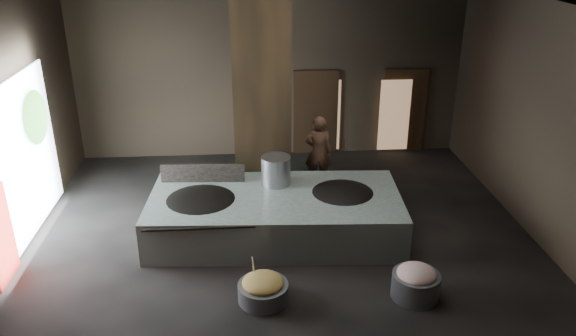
{
  "coord_description": "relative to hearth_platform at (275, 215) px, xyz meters",
  "views": [
    {
      "loc": [
        -0.6,
        -9.76,
        5.75
      ],
      "look_at": [
        0.17,
        0.56,
        1.25
      ],
      "focal_mm": 35.0,
      "sensor_mm": 36.0,
      "label": 1
    }
  ],
  "objects": [
    {
      "name": "cook",
      "position": [
        1.13,
        2.19,
        0.45
      ],
      "size": [
        0.67,
        0.46,
        1.75
      ],
      "primitive_type": "imported",
      "rotation": [
        0.0,
        0.0,
        3.06
      ],
      "color": "#906349",
      "rests_on": "ground"
    },
    {
      "name": "back_wall",
      "position": [
        0.11,
        4.42,
        1.82
      ],
      "size": [
        10.0,
        0.1,
        4.5
      ],
      "primitive_type": "cube",
      "color": "black",
      "rests_on": "ground"
    },
    {
      "name": "doorway_far_glow",
      "position": [
        3.43,
        4.21,
        0.62
      ],
      "size": [
        0.82,
        0.04,
        1.94
      ],
      "primitive_type": "cube",
      "color": "#8C6647",
      "rests_on": "ground"
    },
    {
      "name": "veg_basin",
      "position": [
        -0.32,
        -2.17,
        -0.27
      ],
      "size": [
        1.07,
        1.07,
        0.31
      ],
      "primitive_type": "cylinder",
      "rotation": [
        0.0,
        0.0,
        0.34
      ],
      "color": "slate",
      "rests_on": "ground"
    },
    {
      "name": "hearth_platform",
      "position": [
        0.0,
        0.0,
        0.0
      ],
      "size": [
        5.06,
        2.64,
        0.86
      ],
      "primitive_type": "cube",
      "rotation": [
        0.0,
        0.0,
        -0.06
      ],
      "color": "#9EB0A2",
      "rests_on": "ground"
    },
    {
      "name": "ceiling",
      "position": [
        0.11,
        -0.13,
        4.12
      ],
      "size": [
        10.0,
        9.0,
        0.1
      ],
      "primitive_type": "cube",
      "color": "black",
      "rests_on": "back_wall"
    },
    {
      "name": "splash_guard",
      "position": [
        -1.45,
        0.75,
        0.6
      ],
      "size": [
        1.72,
        0.16,
        0.43
      ],
      "primitive_type": "cube",
      "rotation": [
        0.0,
        0.0,
        -0.06
      ],
      "color": "black",
      "rests_on": "hearth_platform"
    },
    {
      "name": "wok_right",
      "position": [
        1.35,
        0.05,
        0.32
      ],
      "size": [
        1.45,
        1.45,
        0.41
      ],
      "primitive_type": "ellipsoid",
      "color": "black",
      "rests_on": "hearth_platform"
    },
    {
      "name": "wok_left_rim",
      "position": [
        -1.45,
        -0.05,
        0.39
      ],
      "size": [
        1.59,
        1.59,
        0.05
      ],
      "primitive_type": "cylinder",
      "color": "black",
      "rests_on": "hearth_platform"
    },
    {
      "name": "stock_pot",
      "position": [
        0.05,
        0.55,
        0.7
      ],
      "size": [
        0.6,
        0.6,
        0.64
      ],
      "primitive_type": "cylinder",
      "color": "#A4A5AB",
      "rests_on": "hearth_platform"
    },
    {
      "name": "wok_left",
      "position": [
        -1.45,
        -0.05,
        0.32
      ],
      "size": [
        1.56,
        1.56,
        0.43
      ],
      "primitive_type": "ellipsoid",
      "color": "black",
      "rests_on": "hearth_platform"
    },
    {
      "name": "ladle",
      "position": [
        -0.47,
        -2.02,
        0.12
      ],
      "size": [
        0.06,
        0.34,
        0.6
      ],
      "primitive_type": "cylinder",
      "rotation": [
        0.49,
        0.0,
        -0.1
      ],
      "color": "#A4A5AB",
      "rests_on": "veg_basin"
    },
    {
      "name": "floor",
      "position": [
        0.11,
        -0.13,
        -0.48
      ],
      "size": [
        10.0,
        9.0,
        0.1
      ],
      "primitive_type": "cube",
      "color": "black",
      "rests_on": "ground"
    },
    {
      "name": "platform_cap",
      "position": [
        0.0,
        0.0,
        0.39
      ],
      "size": [
        4.83,
        2.32,
        0.03
      ],
      "primitive_type": "cube",
      "color": "black",
      "rests_on": "hearth_platform"
    },
    {
      "name": "doorway_far",
      "position": [
        3.71,
        4.32,
        0.67
      ],
      "size": [
        1.18,
        0.08,
        2.38
      ],
      "primitive_type": "cube",
      "color": "black",
      "rests_on": "ground"
    },
    {
      "name": "front_wall",
      "position": [
        0.11,
        -4.68,
        1.82
      ],
      "size": [
        10.0,
        0.1,
        4.5
      ],
      "primitive_type": "cube",
      "color": "black",
      "rests_on": "ground"
    },
    {
      "name": "pillar",
      "position": [
        -0.19,
        1.77,
        1.82
      ],
      "size": [
        1.2,
        1.2,
        4.5
      ],
      "primitive_type": "cube",
      "color": "black",
      "rests_on": "ground"
    },
    {
      "name": "meat_basin",
      "position": [
        2.22,
        -2.27,
        -0.21
      ],
      "size": [
        1.04,
        1.04,
        0.44
      ],
      "primitive_type": "cylinder",
      "rotation": [
        0.0,
        0.0,
        0.39
      ],
      "color": "slate",
      "rests_on": "ground"
    },
    {
      "name": "pavilion_sliver",
      "position": [
        -4.77,
        -1.23,
        0.42
      ],
      "size": [
        0.05,
        0.9,
        1.7
      ],
      "primitive_type": "cube",
      "color": "maroon",
      "rests_on": "ground"
    },
    {
      "name": "tree_silhouette",
      "position": [
        -4.74,
        1.17,
        1.77
      ],
      "size": [
        0.28,
        1.1,
        1.1
      ],
      "primitive_type": "ellipsoid",
      "color": "#194714",
      "rests_on": "left_opening"
    },
    {
      "name": "right_wall",
      "position": [
        5.16,
        -0.13,
        1.82
      ],
      "size": [
        0.1,
        9.0,
        4.5
      ],
      "primitive_type": "cube",
      "color": "black",
      "rests_on": "ground"
    },
    {
      "name": "doorway_near",
      "position": [
        1.31,
        4.32,
        0.67
      ],
      "size": [
        1.18,
        0.08,
        2.38
      ],
      "primitive_type": "cube",
      "color": "black",
      "rests_on": "ground"
    },
    {
      "name": "veg_fill",
      "position": [
        -0.32,
        -2.17,
        -0.08
      ],
      "size": [
        0.69,
        0.69,
        0.21
      ],
      "primitive_type": "ellipsoid",
      "color": "#96A54F",
      "rests_on": "veg_basin"
    },
    {
      "name": "meat_fill",
      "position": [
        2.22,
        -2.27,
        0.02
      ],
      "size": [
        0.66,
        0.66,
        0.25
      ],
      "primitive_type": "ellipsoid",
      "color": "#D88C81",
      "rests_on": "meat_basin"
    },
    {
      "name": "wok_right_rim",
      "position": [
        1.35,
        0.05,
        0.39
      ],
      "size": [
        1.48,
        1.48,
        0.05
      ],
      "primitive_type": "cylinder",
      "color": "black",
      "rests_on": "hearth_platform"
    },
    {
      "name": "left_opening",
      "position": [
        -4.84,
        0.07,
        1.17
      ],
      "size": [
        0.04,
        4.2,
        3.1
      ],
      "primitive_type": "cube",
      "color": "white",
      "rests_on": "ground"
    },
    {
      "name": "doorway_near_glow",
      "position": [
        1.57,
        4.33,
        0.62
      ],
      "size": [
        0.82,
        0.04,
        1.94
      ],
      "primitive_type": "cube",
      "color": "#8C6647",
      "rests_on": "ground"
    }
  ]
}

